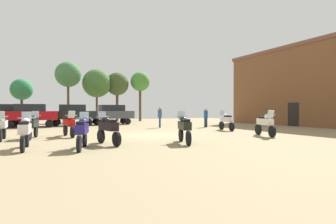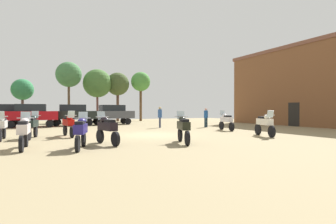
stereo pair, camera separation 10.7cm
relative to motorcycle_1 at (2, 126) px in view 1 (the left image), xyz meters
name	(u,v)px [view 1 (the left image)]	position (x,y,z in m)	size (l,w,h in m)	color
ground_plane	(151,135)	(7.78, -0.56, -0.73)	(44.00, 52.00, 0.02)	#8E7D5A
motorcycle_1	(2,126)	(0.00, 0.00, 0.00)	(0.62, 2.17, 1.46)	black
motorcycle_2	(265,123)	(13.41, -4.17, 0.01)	(0.87, 2.18, 1.49)	black
motorcycle_4	(69,124)	(3.18, 0.45, 0.01)	(0.65, 2.24, 1.47)	black
motorcycle_7	(25,131)	(1.14, -3.94, 0.00)	(0.62, 2.21, 1.45)	black
motorcycle_8	(82,131)	(3.12, -4.86, -0.01)	(0.80, 2.07, 1.45)	black
motorcycle_9	(226,121)	(14.10, 0.25, 0.00)	(0.69, 2.15, 1.46)	black
motorcycle_10	(33,125)	(1.36, 0.20, 0.00)	(0.71, 2.18, 1.46)	black
motorcycle_11	(184,127)	(7.59, -5.00, 0.00)	(0.83, 2.12, 1.47)	black
motorcycle_12	(108,128)	(4.36, -3.93, 0.00)	(0.73, 2.12, 1.46)	black
car_1	(31,114)	(1.10, 10.37, 0.45)	(4.40, 2.06, 2.00)	black
car_2	(73,113)	(4.68, 11.50, 0.45)	(4.53, 2.44, 2.00)	black
car_3	(112,113)	(8.47, 11.68, 0.45)	(4.37, 1.98, 2.00)	black
car_4	(2,114)	(-1.18, 12.08, 0.45)	(4.57, 2.61, 2.00)	black
person_1	(206,116)	(14.70, 3.81, 0.25)	(0.34, 0.34, 1.66)	#243744
person_2	(160,115)	(10.87, 4.98, 0.32)	(0.47, 0.47, 1.77)	#2E354D
tree_1	(97,83)	(8.33, 18.56, 4.08)	(3.53, 3.53, 6.58)	brown
tree_2	(140,82)	(14.00, 18.31, 4.46)	(2.57, 2.57, 6.55)	brown
tree_5	(68,75)	(4.94, 18.34, 4.94)	(3.00, 3.00, 7.20)	brown
tree_7	(117,84)	(10.97, 18.70, 4.08)	(2.97, 2.97, 6.34)	brown
tree_8	(22,90)	(0.07, 18.44, 3.01)	(2.35, 2.35, 4.95)	#4E3834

